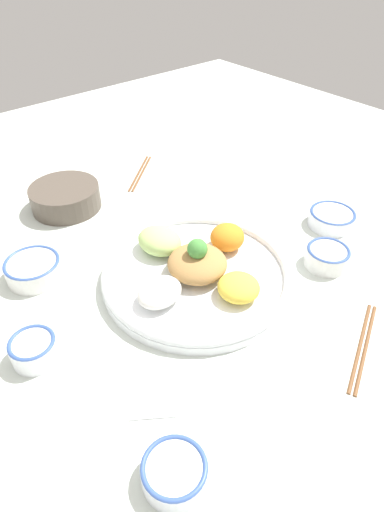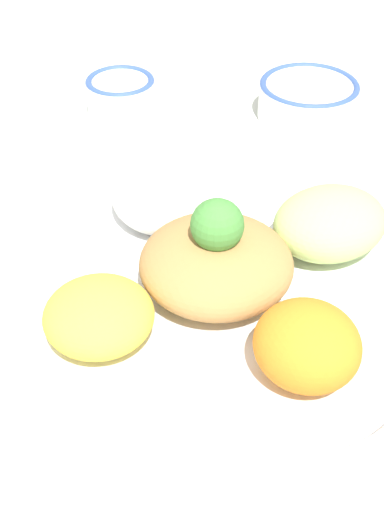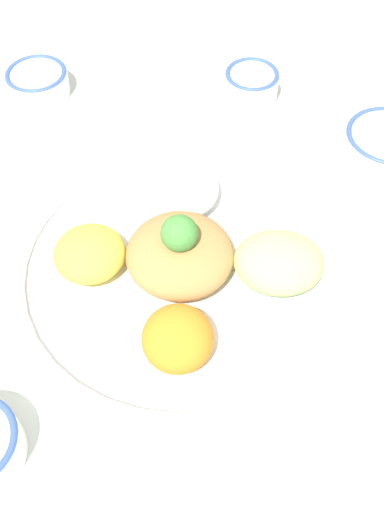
# 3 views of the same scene
# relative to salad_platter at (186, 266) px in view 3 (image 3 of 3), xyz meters

# --- Properties ---
(ground_plane) EXTENTS (2.40, 2.40, 0.00)m
(ground_plane) POSITION_rel_salad_platter_xyz_m (-0.01, -0.01, -0.03)
(ground_plane) COLOR silver
(salad_platter) EXTENTS (0.40, 0.40, 0.11)m
(salad_platter) POSITION_rel_salad_platter_xyz_m (0.00, 0.00, 0.00)
(salad_platter) COLOR white
(salad_platter) RESTS_ON ground_plane
(sauce_bowl_red) EXTENTS (0.09, 0.09, 0.04)m
(sauce_bowl_red) POSITION_rel_salad_platter_xyz_m (-0.29, -0.30, -0.00)
(sauce_bowl_red) COLOR white
(sauce_bowl_red) RESTS_ON ground_plane
(sauce_bowl_dark) EXTENTS (0.08, 0.08, 0.05)m
(sauce_bowl_dark) POSITION_rel_salad_platter_xyz_m (-0.35, 0.02, 0.00)
(sauce_bowl_dark) COLOR white
(sauce_bowl_dark) RESTS_ON ground_plane
(serving_spoon_main) EXTENTS (0.11, 0.09, 0.01)m
(serving_spoon_main) POSITION_rel_salad_platter_xyz_m (-0.29, -0.18, -0.02)
(serving_spoon_main) COLOR silver
(serving_spoon_main) RESTS_ON ground_plane
(serving_spoon_extra) EXTENTS (0.09, 0.13, 0.01)m
(serving_spoon_extra) POSITION_rel_salad_platter_xyz_m (-0.47, 0.08, -0.02)
(serving_spoon_extra) COLOR silver
(serving_spoon_extra) RESTS_ON ground_plane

